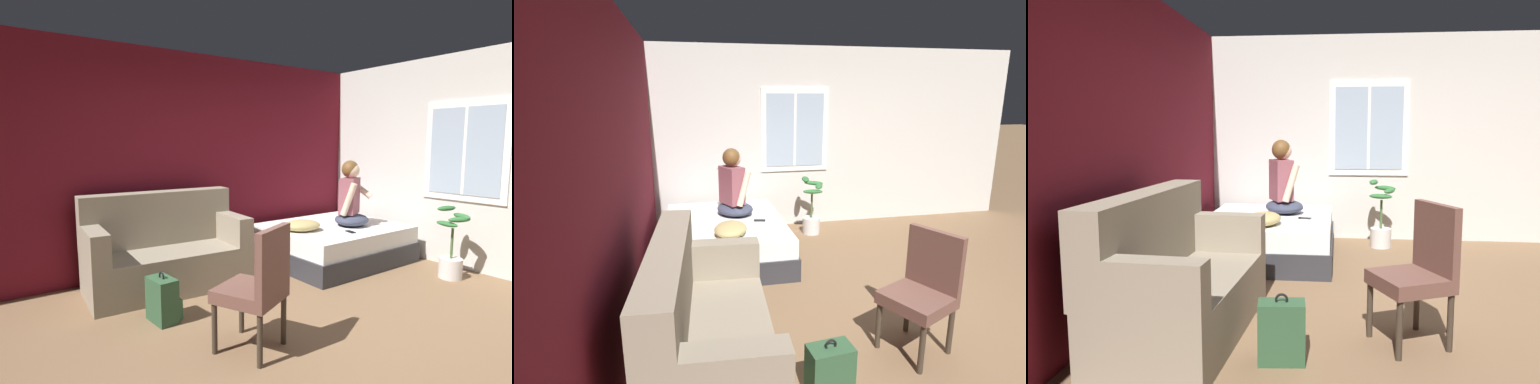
# 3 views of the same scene
# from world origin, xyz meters

# --- Properties ---
(ground_plane) EXTENTS (40.00, 40.00, 0.00)m
(ground_plane) POSITION_xyz_m (0.00, 0.00, 0.00)
(ground_plane) COLOR brown
(wall_back_accent) EXTENTS (10.80, 0.16, 2.70)m
(wall_back_accent) POSITION_xyz_m (0.00, 2.58, 1.35)
(wall_back_accent) COLOR maroon
(wall_back_accent) RESTS_ON ground
(wall_side_with_window) EXTENTS (0.19, 6.39, 2.70)m
(wall_side_with_window) POSITION_xyz_m (2.98, 0.01, 1.35)
(wall_side_with_window) COLOR silver
(wall_side_with_window) RESTS_ON ground
(bed) EXTENTS (1.82, 1.48, 0.48)m
(bed) POSITION_xyz_m (1.83, 1.59, 0.24)
(bed) COLOR #2D2D33
(bed) RESTS_ON ground
(couch) EXTENTS (1.75, 0.92, 1.04)m
(couch) POSITION_xyz_m (-0.41, 1.95, 0.39)
(couch) COLOR gray
(couch) RESTS_ON ground
(side_chair) EXTENTS (0.61, 0.61, 0.98)m
(side_chair) POSITION_xyz_m (-0.39, 0.24, 0.53)
(side_chair) COLOR #382D23
(side_chair) RESTS_ON ground
(person_seated) EXTENTS (0.66, 0.62, 0.88)m
(person_seated) POSITION_xyz_m (2.02, 1.45, 0.84)
(person_seated) COLOR #383D51
(person_seated) RESTS_ON bed
(backpack) EXTENTS (0.26, 0.32, 0.46)m
(backpack) POSITION_xyz_m (-0.78, 1.15, 0.19)
(backpack) COLOR #2D5133
(backpack) RESTS_ON ground
(throw_pillow) EXTENTS (0.56, 0.47, 0.14)m
(throw_pillow) POSITION_xyz_m (1.27, 1.57, 0.55)
(throw_pillow) COLOR tan
(throw_pillow) RESTS_ON bed
(cell_phone) EXTENTS (0.10, 0.16, 0.01)m
(cell_phone) POSITION_xyz_m (1.71, 1.16, 0.48)
(cell_phone) COLOR black
(cell_phone) RESTS_ON bed
(potted_plant) EXTENTS (0.39, 0.37, 0.85)m
(potted_plant) POSITION_xyz_m (2.42, 0.25, 0.30)
(potted_plant) COLOR silver
(potted_plant) RESTS_ON ground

